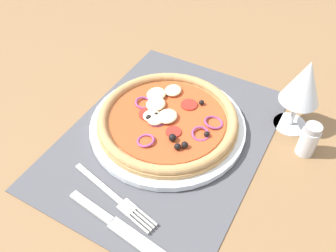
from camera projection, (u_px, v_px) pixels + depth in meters
ground_plane at (166, 142)px, 67.59cm from camera, size 190.00×140.00×2.40cm
placemat at (166, 137)px, 66.59cm from camera, size 46.68×34.72×0.40cm
plate at (168, 125)px, 67.64cm from camera, size 29.50×29.50×1.23cm
pizza at (167, 118)px, 66.46cm from camera, size 26.61×26.61×2.68cm
fork at (117, 199)px, 56.75cm from camera, size 5.44×17.89×0.44cm
knife at (121, 228)px, 53.16cm from camera, size 4.02×20.05×0.62cm
wine_glass at (304, 84)px, 61.90cm from camera, size 7.20×7.20×14.90cm
pepper_shaker at (309, 140)px, 62.04cm from camera, size 3.20×3.20×6.70cm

